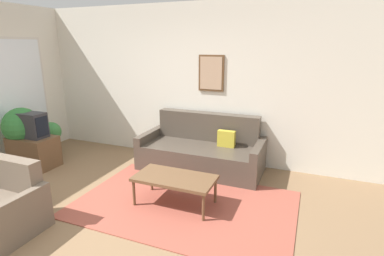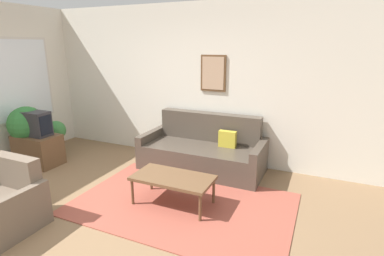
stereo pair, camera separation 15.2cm
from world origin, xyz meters
The scene contains 9 objects.
ground_plane centered at (0.00, 0.00, 0.00)m, with size 16.00×16.00×0.00m, color #846647.
area_rug centered at (0.81, 0.85, 0.01)m, with size 2.78×1.81×0.01m.
wall_back centered at (0.00, 2.53, 1.35)m, with size 8.00×0.09×2.70m.
couch centered at (0.61, 2.07, 0.30)m, with size 2.01×0.90×0.89m.
coffee_table centered at (0.70, 0.81, 0.36)m, with size 1.03×0.54×0.39m.
tv_stand centered at (-2.07, 1.08, 0.26)m, with size 0.75×0.47×0.52m.
tv centered at (-2.06, 1.08, 0.73)m, with size 0.54×0.28×0.42m.
potted_plant_tall centered at (-2.28, 1.10, 0.66)m, with size 0.62×0.62×1.00m.
potted_plant_by_window centered at (-2.33, 1.72, 0.37)m, with size 0.37×0.37×0.59m.
Camera 1 is at (2.21, -2.34, 2.01)m, focal length 28.00 mm.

